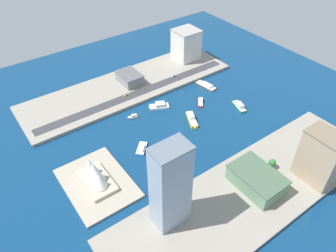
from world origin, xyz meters
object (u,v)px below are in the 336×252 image
ferry_white_commuter (159,106)px  traffic_light_waterfront (146,91)px  patrol_launch_navy (180,141)px  warehouse_low_gray (130,78)px  hotel_broad_white (186,44)px  tugboat_red (201,102)px  terminal_long_green (257,180)px  taxi_yellow_cab (126,95)px  yacht_sleek_gray (133,117)px  tower_tall_glass (170,187)px  barge_flat_brown (206,85)px  ferry_yellow_fast (192,119)px  opera_landmark (95,175)px  sedan_silver (174,76)px  apartment_midrise_tan (321,157)px  ferry_green_doubledeck (239,106)px  catamaran_blue (142,148)px

ferry_white_commuter → traffic_light_waterfront: traffic_light_waterfront is taller
patrol_launch_navy → warehouse_low_gray: warehouse_low_gray is taller
patrol_launch_navy → hotel_broad_white: size_ratio=0.36×
tugboat_red → terminal_long_green: (-111.12, 39.63, 8.70)m
hotel_broad_white → taxi_yellow_cab: 108.81m
yacht_sleek_gray → tower_tall_glass: tower_tall_glass is taller
tugboat_red → ferry_white_commuter: ferry_white_commuter is taller
hotel_broad_white → barge_flat_brown: bearing=162.7°
taxi_yellow_cab → warehouse_low_gray: bearing=-38.4°
yacht_sleek_gray → hotel_broad_white: 132.34m
tugboat_red → terminal_long_green: size_ratio=0.36×
barge_flat_brown → traffic_light_waterfront: size_ratio=4.14×
patrol_launch_navy → yacht_sleek_gray: bearing=16.4°
hotel_broad_white → taxi_yellow_cab: bearing=105.9°
ferry_yellow_fast → yacht_sleek_gray: 57.71m
ferry_yellow_fast → opera_landmark: (-17.17, 110.59, 8.32)m
ferry_yellow_fast → patrol_launch_navy: size_ratio=1.96×
ferry_white_commuter → ferry_yellow_fast: bearing=-160.3°
sedan_silver → ferry_yellow_fast: bearing=156.2°
patrol_launch_navy → apartment_midrise_tan: 115.29m
ferry_green_doubledeck → hotel_broad_white: 114.66m
patrol_launch_navy → apartment_midrise_tan: size_ratio=0.30×
apartment_midrise_tan → hotel_broad_white: bearing=-10.9°
sedan_silver → opera_landmark: bearing=122.0°
taxi_yellow_cab → sedan_silver: size_ratio=1.00×
catamaran_blue → tower_tall_glass: 85.09m
ferry_green_doubledeck → yacht_sleek_gray: (49.12, 97.12, -0.52)m
barge_flat_brown → taxi_yellow_cab: (32.06, 84.01, 2.59)m
terminal_long_green → apartment_midrise_tan: 50.37m
ferry_yellow_fast → yacht_sleek_gray: (37.49, 43.86, -0.60)m
catamaran_blue → patrol_launch_navy: catamaran_blue is taller
tugboat_red → apartment_midrise_tan: (-131.72, -3.87, 23.56)m
catamaran_blue → terminal_long_green: terminal_long_green is taller
tugboat_red → ferry_green_doubledeck: bearing=-137.2°
warehouse_low_gray → catamaran_blue: bearing=154.6°
catamaran_blue → ferry_white_commuter: (41.77, -48.24, 0.80)m
hotel_broad_white → apartment_midrise_tan: size_ratio=0.85×
hotel_broad_white → traffic_light_waterfront: 93.80m
traffic_light_waterfront → hotel_broad_white: bearing=-65.6°
ferry_white_commuter → apartment_midrise_tan: apartment_midrise_tan is taller
tugboat_red → ferry_white_commuter: 43.59m
ferry_green_doubledeck → traffic_light_waterfront: bearing=42.3°
catamaran_blue → barge_flat_brown: 121.26m
warehouse_low_gray → tower_tall_glass: tower_tall_glass is taller
yacht_sleek_gray → traffic_light_waterfront: size_ratio=1.73×
barge_flat_brown → sedan_silver: 39.16m
hotel_broad_white → ferry_yellow_fast: bearing=144.6°
warehouse_low_gray → barge_flat_brown: bearing=-128.6°
opera_landmark → ferry_white_commuter: bearing=-61.1°
yacht_sleek_gray → tugboat_red: size_ratio=0.76×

